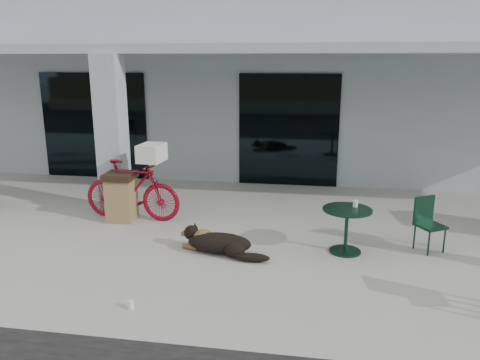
% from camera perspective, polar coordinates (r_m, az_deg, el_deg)
% --- Properties ---
extents(ground, '(80.00, 80.00, 0.00)m').
position_cam_1_polar(ground, '(7.40, -11.17, -9.83)').
color(ground, '#ADABA3').
rests_on(ground, ground).
extents(building, '(22.00, 7.00, 4.50)m').
position_cam_1_polar(building, '(15.02, -0.14, 11.54)').
color(building, '#ABBAC2').
rests_on(building, ground).
extents(storefront_glass_left, '(2.80, 0.06, 2.70)m').
position_cam_1_polar(storefront_glass_left, '(12.72, -17.31, 6.30)').
color(storefront_glass_left, black).
rests_on(storefront_glass_left, ground).
extents(storefront_glass_right, '(2.40, 0.06, 2.70)m').
position_cam_1_polar(storefront_glass_right, '(11.41, 5.92, 6.01)').
color(storefront_glass_right, black).
rests_on(storefront_glass_right, ground).
extents(column, '(0.50, 0.50, 3.12)m').
position_cam_1_polar(column, '(9.57, -15.33, 5.24)').
color(column, '#ABBAC2').
rests_on(column, ground).
extents(overhang, '(22.00, 2.80, 0.18)m').
position_cam_1_polar(overhang, '(10.20, -4.84, 15.53)').
color(overhang, '#ABBAC2').
rests_on(overhang, column).
extents(bicycle, '(1.98, 0.70, 1.17)m').
position_cam_1_polar(bicycle, '(9.22, -13.05, -1.19)').
color(bicycle, maroon).
rests_on(bicycle, ground).
extents(laundry_basket, '(0.45, 0.58, 0.33)m').
position_cam_1_polar(laundry_basket, '(8.85, -10.72, 3.28)').
color(laundry_basket, white).
rests_on(laundry_basket, bicycle).
extents(dog, '(1.24, 0.72, 0.39)m').
position_cam_1_polar(dog, '(7.51, -2.49, -7.54)').
color(dog, black).
rests_on(dog, ground).
extents(cup_near_dog, '(0.09, 0.09, 0.11)m').
position_cam_1_polar(cup_near_dog, '(6.16, -13.17, -14.60)').
color(cup_near_dog, white).
rests_on(cup_near_dog, ground).
extents(cafe_table_far, '(0.92, 0.92, 0.73)m').
position_cam_1_polar(cafe_table_far, '(7.68, 12.82, -6.04)').
color(cafe_table_far, black).
rests_on(cafe_table_far, ground).
extents(cafe_chair_far_a, '(0.56, 0.57, 0.87)m').
position_cam_1_polar(cafe_chair_far_a, '(8.12, 22.21, -5.12)').
color(cafe_chair_far_a, black).
rests_on(cafe_chair_far_a, ground).
extents(cup_on_table, '(0.09, 0.09, 0.11)m').
position_cam_1_polar(cup_on_table, '(7.68, 13.89, -2.81)').
color(cup_on_table, white).
rests_on(cup_on_table, cafe_table_far).
extents(trash_receptacle, '(0.57, 0.57, 0.94)m').
position_cam_1_polar(trash_receptacle, '(9.23, -14.27, -1.98)').
color(trash_receptacle, olive).
rests_on(trash_receptacle, ground).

